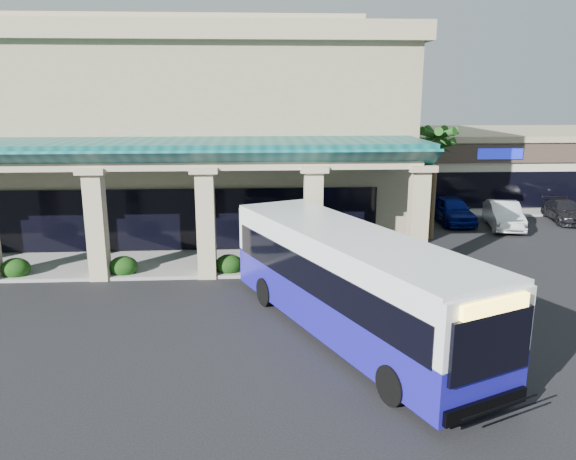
{
  "coord_description": "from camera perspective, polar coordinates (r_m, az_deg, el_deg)",
  "views": [
    {
      "loc": [
        -0.94,
        -17.8,
        7.71
      ],
      "look_at": [
        0.39,
        4.48,
        2.2
      ],
      "focal_mm": 35.0,
      "sensor_mm": 36.0,
      "label": 1
    }
  ],
  "objects": [
    {
      "name": "ground",
      "position": [
        19.42,
        -0.38,
        -9.53
      ],
      "size": [
        110.0,
        110.0,
        0.0
      ],
      "primitive_type": "plane",
      "color": "black"
    },
    {
      "name": "main_building",
      "position": [
        34.59,
        -15.44,
        10.0
      ],
      "size": [
        30.8,
        14.8,
        11.35
      ],
      "primitive_type": null,
      "color": "tan",
      "rests_on": "ground"
    },
    {
      "name": "arcade",
      "position": [
        26.05,
        -19.11,
        2.34
      ],
      "size": [
        30.0,
        6.2,
        5.7
      ],
      "primitive_type": null,
      "color": "#0C4A4C",
      "rests_on": "ground"
    },
    {
      "name": "strip_mall",
      "position": [
        46.19,
        20.94,
        6.42
      ],
      "size": [
        22.5,
        12.5,
        4.9
      ],
      "primitive_type": null,
      "color": "beige",
      "rests_on": "ground"
    },
    {
      "name": "palm_0",
      "position": [
        30.62,
        14.62,
        5.14
      ],
      "size": [
        2.4,
        2.4,
        6.6
      ],
      "primitive_type": null,
      "color": "#174011",
      "rests_on": "ground"
    },
    {
      "name": "palm_1",
      "position": [
        33.81,
        14.66,
        5.24
      ],
      "size": [
        2.4,
        2.4,
        5.8
      ],
      "primitive_type": null,
      "color": "#174011",
      "rests_on": "ground"
    },
    {
      "name": "broadleaf_tree",
      "position": [
        38.12,
        9.44,
        5.68
      ],
      "size": [
        2.6,
        2.6,
        4.81
      ],
      "primitive_type": null,
      "color": "black",
      "rests_on": "ground"
    },
    {
      "name": "transit_bus",
      "position": [
        18.08,
        6.23,
        -5.59
      ],
      "size": [
        7.53,
        12.39,
        3.43
      ],
      "primitive_type": null,
      "rotation": [
        0.0,
        0.0,
        0.41
      ],
      "color": "#1B17A5",
      "rests_on": "ground"
    },
    {
      "name": "pedestrian",
      "position": [
        19.94,
        15.11,
        -6.84
      ],
      "size": [
        0.55,
        0.69,
        1.65
      ],
      "primitive_type": "imported",
      "rotation": [
        0.0,
        0.0,
        1.27
      ],
      "color": "#3C4857",
      "rests_on": "ground"
    },
    {
      "name": "car_silver",
      "position": [
        35.22,
        16.3,
        1.99
      ],
      "size": [
        1.91,
        4.71,
        1.6
      ],
      "primitive_type": "imported",
      "rotation": [
        0.0,
        0.0,
        -0.0
      ],
      "color": "#040D5D",
      "rests_on": "ground"
    },
    {
      "name": "car_white",
      "position": [
        34.82,
        21.07,
        1.43
      ],
      "size": [
        2.59,
        4.89,
        1.53
      ],
      "primitive_type": "imported",
      "rotation": [
        0.0,
        0.0,
        -0.22
      ],
      "color": "white",
      "rests_on": "ground"
    },
    {
      "name": "car_red",
      "position": [
        38.2,
        26.29,
        1.76
      ],
      "size": [
        2.52,
        4.66,
        1.28
      ],
      "primitive_type": "imported",
      "rotation": [
        0.0,
        0.0,
        -0.17
      ],
      "color": "black",
      "rests_on": "ground"
    }
  ]
}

